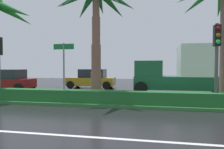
{
  "coord_description": "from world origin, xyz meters",
  "views": [
    {
      "loc": [
        3.4,
        -3.43,
        1.93
      ],
      "look_at": [
        0.16,
        13.36,
        1.3
      ],
      "focal_mm": 33.36,
      "sensor_mm": 36.0,
      "label": 1
    }
  ],
  "objects_px": {
    "traffic_signal_median_right": "(217,49)",
    "car_in_traffic_second": "(92,79)",
    "car_in_traffic_leading": "(8,80)",
    "box_truck_lead": "(181,72)",
    "palm_tree_centre_left": "(96,7)",
    "street_name_sign": "(64,64)"
  },
  "relations": [
    {
      "from": "palm_tree_centre_left",
      "to": "traffic_signal_median_right",
      "type": "distance_m",
      "value": 6.47
    },
    {
      "from": "traffic_signal_median_right",
      "to": "car_in_traffic_second",
      "type": "height_order",
      "value": "traffic_signal_median_right"
    },
    {
      "from": "palm_tree_centre_left",
      "to": "street_name_sign",
      "type": "height_order",
      "value": "palm_tree_centre_left"
    },
    {
      "from": "traffic_signal_median_right",
      "to": "box_truck_lead",
      "type": "distance_m",
      "value": 5.37
    },
    {
      "from": "street_name_sign",
      "to": "car_in_traffic_leading",
      "type": "distance_m",
      "value": 8.98
    },
    {
      "from": "street_name_sign",
      "to": "car_in_traffic_second",
      "type": "bearing_deg",
      "value": 96.8
    },
    {
      "from": "car_in_traffic_leading",
      "to": "box_truck_lead",
      "type": "relative_size",
      "value": 0.67
    },
    {
      "from": "traffic_signal_median_right",
      "to": "box_truck_lead",
      "type": "bearing_deg",
      "value": 99.69
    },
    {
      "from": "traffic_signal_median_right",
      "to": "car_in_traffic_leading",
      "type": "distance_m",
      "value": 15.53
    },
    {
      "from": "palm_tree_centre_left",
      "to": "street_name_sign",
      "type": "distance_m",
      "value": 3.55
    },
    {
      "from": "street_name_sign",
      "to": "car_in_traffic_leading",
      "type": "relative_size",
      "value": 0.7
    },
    {
      "from": "traffic_signal_median_right",
      "to": "car_in_traffic_leading",
      "type": "bearing_deg",
      "value": 161.35
    },
    {
      "from": "car_in_traffic_leading",
      "to": "car_in_traffic_second",
      "type": "height_order",
      "value": "same"
    },
    {
      "from": "traffic_signal_median_right",
      "to": "palm_tree_centre_left",
      "type": "bearing_deg",
      "value": 172.6
    },
    {
      "from": "traffic_signal_median_right",
      "to": "box_truck_lead",
      "type": "height_order",
      "value": "traffic_signal_median_right"
    },
    {
      "from": "traffic_signal_median_right",
      "to": "street_name_sign",
      "type": "height_order",
      "value": "traffic_signal_median_right"
    },
    {
      "from": "traffic_signal_median_right",
      "to": "car_in_traffic_second",
      "type": "xyz_separation_m",
      "value": [
        -8.35,
        8.08,
        -1.92
      ]
    },
    {
      "from": "street_name_sign",
      "to": "car_in_traffic_leading",
      "type": "bearing_deg",
      "value": 144.45
    },
    {
      "from": "box_truck_lead",
      "to": "street_name_sign",
      "type": "bearing_deg",
      "value": 39.84
    },
    {
      "from": "traffic_signal_median_right",
      "to": "street_name_sign",
      "type": "relative_size",
      "value": 1.25
    },
    {
      "from": "palm_tree_centre_left",
      "to": "car_in_traffic_second",
      "type": "distance_m",
      "value": 8.83
    },
    {
      "from": "palm_tree_centre_left",
      "to": "traffic_signal_median_right",
      "type": "height_order",
      "value": "palm_tree_centre_left"
    }
  ]
}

